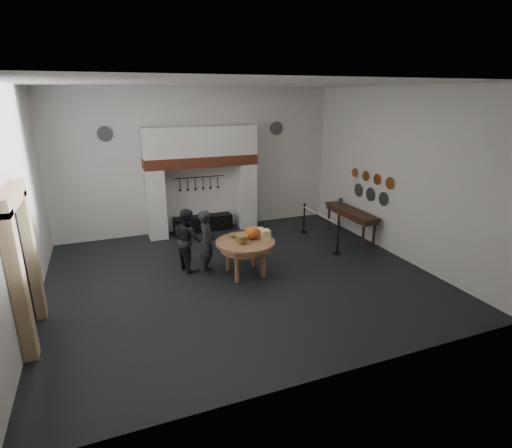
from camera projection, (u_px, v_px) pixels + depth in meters
name	position (u px, v px, depth m)	size (l,w,h in m)	color
floor	(241.00, 276.00, 9.87)	(9.00, 8.00, 0.02)	black
ceiling	(238.00, 84.00, 8.48)	(9.00, 8.00, 0.02)	silver
wall_back	(198.00, 161.00, 12.72)	(9.00, 0.02, 4.50)	silver
wall_front	(332.00, 246.00, 5.63)	(9.00, 0.02, 4.50)	silver
wall_left	(17.00, 206.00, 7.62)	(0.02, 8.00, 4.50)	silver
wall_right	(397.00, 174.00, 10.74)	(0.02, 8.00, 4.50)	silver
chimney_pier_left	(156.00, 204.00, 12.26)	(0.55, 0.70, 2.15)	silver
chimney_pier_right	(246.00, 195.00, 13.28)	(0.55, 0.70, 2.15)	silver
hearth_brick_band	(201.00, 161.00, 12.39)	(3.50, 0.72, 0.32)	#9E442B
chimney_hood	(200.00, 141.00, 12.20)	(3.50, 0.70, 0.90)	silver
iron_range	(203.00, 223.00, 13.09)	(1.90, 0.45, 0.50)	black
utensil_rail	(200.00, 177.00, 12.80)	(0.02, 0.02, 1.60)	black
door_recess	(20.00, 275.00, 7.05)	(0.04, 1.10, 2.50)	black
door_jamb_near	(19.00, 288.00, 6.45)	(0.22, 0.30, 2.60)	tan
door_jamb_far	(31.00, 257.00, 7.69)	(0.22, 0.30, 2.60)	tan
door_lintel	(11.00, 197.00, 6.65)	(0.22, 1.70, 0.30)	tan
wall_plaque	(31.00, 226.00, 8.54)	(0.05, 0.34, 0.44)	gold
work_table	(245.00, 242.00, 9.74)	(1.45, 1.45, 0.07)	#A97750
pumpkin	(252.00, 233.00, 9.84)	(0.36, 0.36, 0.31)	orange
cheese_block_big	(265.00, 235.00, 9.82)	(0.22, 0.22, 0.24)	#FEDE98
cheese_block_small	(260.00, 232.00, 10.09)	(0.18, 0.18, 0.20)	#D9C282
wicker_basket	(242.00, 240.00, 9.51)	(0.32, 0.32, 0.22)	olive
bread_loaf	(237.00, 235.00, 9.98)	(0.31, 0.18, 0.13)	olive
visitor_near	(207.00, 242.00, 9.83)	(0.59, 0.39, 1.63)	black
visitor_far	(187.00, 239.00, 10.05)	(0.78, 0.61, 1.60)	black
side_table	(351.00, 211.00, 12.25)	(0.55, 2.20, 0.06)	#3D2416
pewter_jug	(341.00, 202.00, 12.74)	(0.12, 0.12, 0.22)	#49494E
copper_pan_a	(390.00, 183.00, 10.99)	(0.34, 0.34, 0.03)	#C6662D
copper_pan_b	(377.00, 179.00, 11.48)	(0.32, 0.32, 0.03)	#C6662D
copper_pan_c	(366.00, 176.00, 11.96)	(0.30, 0.30, 0.03)	#C6662D
copper_pan_d	(355.00, 173.00, 12.45)	(0.28, 0.28, 0.03)	#C6662D
pewter_plate_left	(383.00, 199.00, 11.32)	(0.40, 0.40, 0.03)	#4C4C51
pewter_plate_mid	(370.00, 194.00, 11.85)	(0.40, 0.40, 0.03)	#4C4C51
pewter_plate_right	(358.00, 190.00, 12.39)	(0.40, 0.40, 0.03)	#4C4C51
pewter_plate_back_left	(105.00, 134.00, 11.45)	(0.44, 0.44, 0.03)	#4C4C51
pewter_plate_back_right	(277.00, 128.00, 13.32)	(0.44, 0.44, 0.03)	#4C4C51
barrier_post_near	(338.00, 239.00, 11.12)	(0.05, 0.05, 0.90)	black
barrier_post_far	(304.00, 219.00, 12.89)	(0.05, 0.05, 0.90)	black
barrier_rope	(320.00, 215.00, 11.89)	(0.04, 0.04, 2.00)	silver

